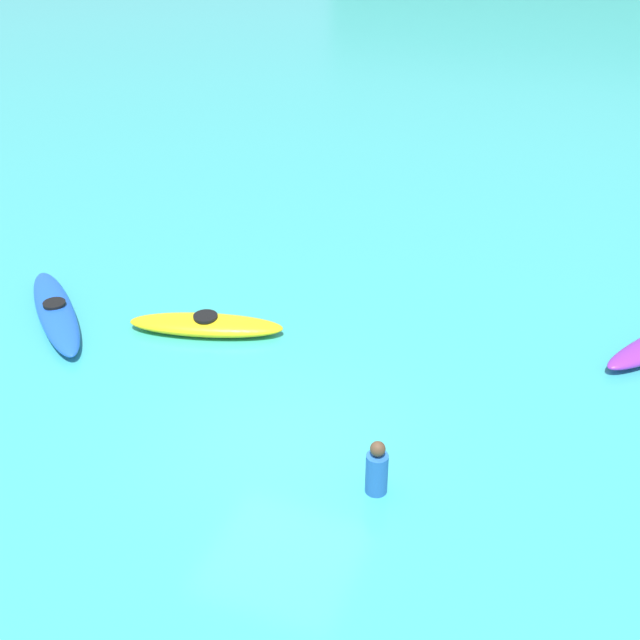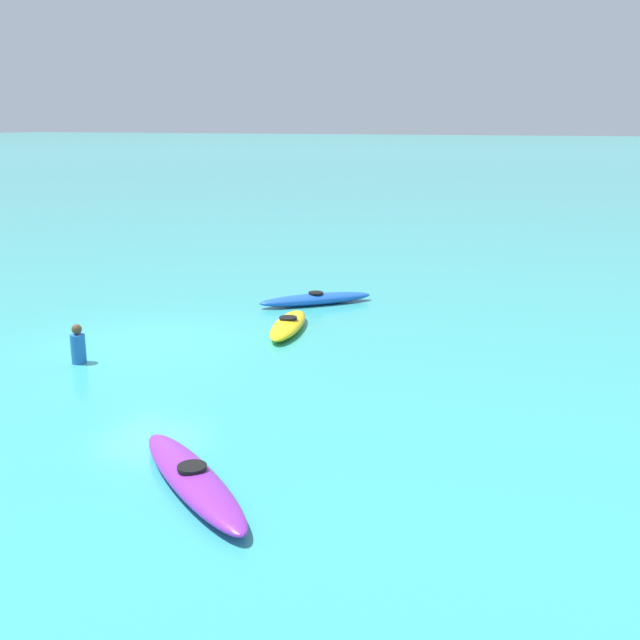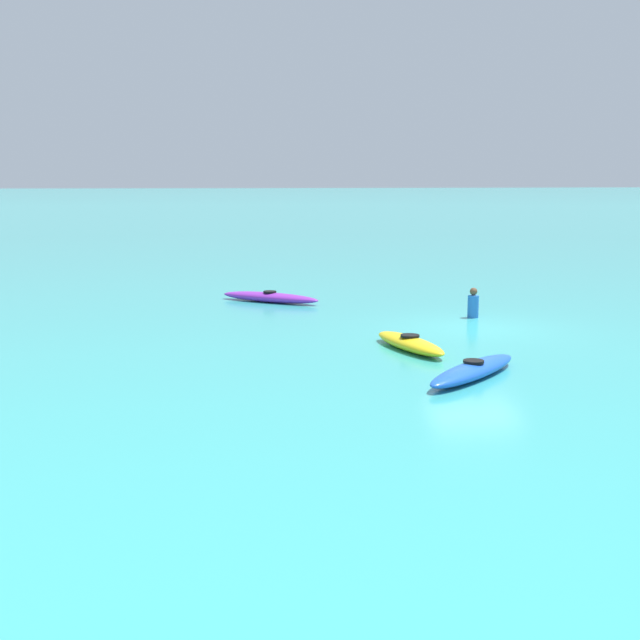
% 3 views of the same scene
% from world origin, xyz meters
% --- Properties ---
extents(ground_plane, '(600.00, 600.00, 0.00)m').
position_xyz_m(ground_plane, '(0.00, 0.00, 0.00)').
color(ground_plane, '#38ADA8').
extents(kayak_yellow, '(2.97, 1.46, 0.37)m').
position_xyz_m(kayak_yellow, '(-2.56, 2.48, 0.16)').
color(kayak_yellow, yellow).
rests_on(kayak_yellow, ground_plane).
extents(kayak_blue, '(2.89, 2.87, 0.37)m').
position_xyz_m(kayak_blue, '(-5.46, 1.87, 0.16)').
color(kayak_blue, blue).
rests_on(kayak_blue, ground_plane).
extents(person_near_shore, '(0.44, 0.44, 0.88)m').
position_xyz_m(person_near_shore, '(1.71, -0.47, 0.39)').
color(person_near_shore, blue).
rests_on(person_near_shore, ground_plane).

